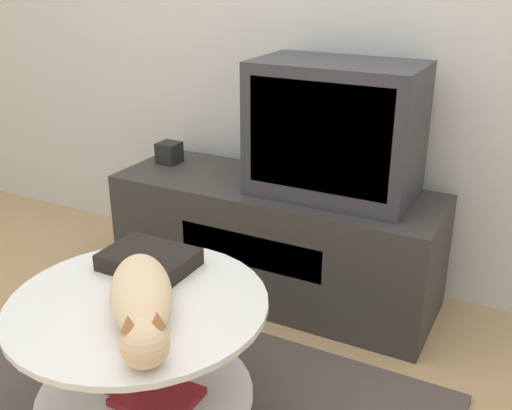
{
  "coord_description": "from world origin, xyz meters",
  "views": [
    {
      "loc": [
        0.89,
        -1.12,
        1.32
      ],
      "look_at": [
        0.08,
        0.43,
        0.6
      ],
      "focal_mm": 42.0,
      "sensor_mm": 36.0,
      "label": 1
    }
  ],
  "objects_px": {
    "tv": "(335,130)",
    "speaker": "(169,153)",
    "cat": "(142,300)",
    "dvd_box": "(149,260)"
  },
  "relations": [
    {
      "from": "tv",
      "to": "speaker",
      "type": "height_order",
      "value": "tv"
    },
    {
      "from": "cat",
      "to": "tv",
      "type": "bearing_deg",
      "value": 133.5
    },
    {
      "from": "speaker",
      "to": "dvd_box",
      "type": "xyz_separation_m",
      "value": [
        0.5,
        -0.82,
        -0.04
      ]
    },
    {
      "from": "tv",
      "to": "speaker",
      "type": "relative_size",
      "value": 6.62
    },
    {
      "from": "speaker",
      "to": "dvd_box",
      "type": "bearing_deg",
      "value": -58.32
    },
    {
      "from": "tv",
      "to": "cat",
      "type": "relative_size",
      "value": 1.26
    },
    {
      "from": "tv",
      "to": "cat",
      "type": "xyz_separation_m",
      "value": [
        -0.12,
        -1.03,
        -0.21
      ]
    },
    {
      "from": "speaker",
      "to": "cat",
      "type": "bearing_deg",
      "value": -57.87
    },
    {
      "from": "tv",
      "to": "speaker",
      "type": "distance_m",
      "value": 0.81
    },
    {
      "from": "speaker",
      "to": "cat",
      "type": "xyz_separation_m",
      "value": [
        0.66,
        -1.05,
        -0.0
      ]
    }
  ]
}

